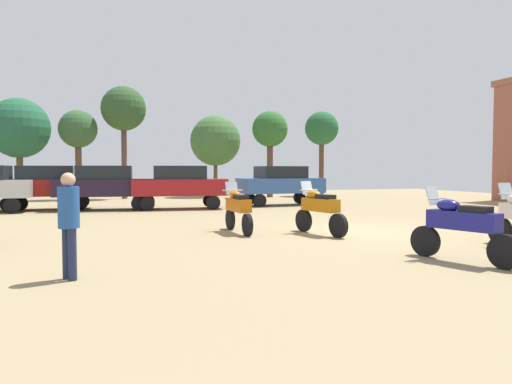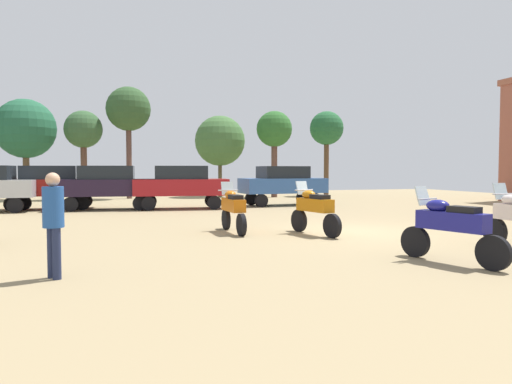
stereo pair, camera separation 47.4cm
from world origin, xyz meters
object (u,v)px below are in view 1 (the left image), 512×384
car_2 (180,184)px  person_1 (69,217)px  tree_5 (78,131)px  tree_7 (270,131)px  motorcycle_5 (461,225)px  car_4 (281,183)px  tree_8 (19,129)px  tree_6 (124,110)px  motorcycle_2 (238,208)px  tree_4 (215,141)px  motorcycle_7 (320,209)px  car_3 (105,184)px  tree_1 (322,130)px  car_5 (47,184)px

car_2 → person_1: bearing=169.7°
tree_5 → tree_7: (11.98, -1.41, 0.20)m
tree_5 → motorcycle_5: bearing=-71.5°
motorcycle_5 → car_4: (2.14, 14.97, 0.44)m
tree_8 → tree_6: bearing=-4.1°
car_2 → tree_8: 12.68m
motorcycle_2 → tree_5: 18.78m
motorcycle_2 → person_1: size_ratio=1.23×
person_1 → tree_4: tree_4 is taller
motorcycle_7 → car_4: (2.98, 10.48, 0.44)m
tree_5 → tree_6: tree_6 is taller
car_3 → motorcycle_7: bearing=-146.4°
tree_5 → tree_7: size_ratio=0.96×
tree_1 → tree_8: (-19.35, 1.17, -0.37)m
motorcycle_5 → person_1: size_ratio=1.25×
motorcycle_7 → tree_7: tree_7 is taller
tree_6 → tree_8: (-5.99, 0.43, -1.30)m
tree_1 → tree_5: (-16.06, 0.86, -0.43)m
car_3 → tree_8: size_ratio=0.73×
car_5 → tree_5: 8.18m
car_4 → tree_7: (2.01, 7.00, 3.25)m
car_3 → tree_1: 16.87m
car_2 → tree_8: (-8.00, 9.33, 3.10)m
motorcycle_2 → tree_6: tree_6 is taller
motorcycle_5 → car_4: 15.13m
motorcycle_2 → tree_1: 20.62m
car_4 → car_5: 11.10m
car_2 → person_1: car_2 is taller
motorcycle_7 → tree_7: (4.99, 17.48, 3.69)m
car_4 → tree_6: 11.88m
tree_7 → car_3: bearing=-146.1°
tree_4 → tree_7: 3.81m
car_2 → motorcycle_7: bearing=-160.5°
motorcycle_2 → tree_1: bearing=54.5°
motorcycle_7 → tree_4: tree_4 is taller
car_2 → tree_8: bearing=47.1°
tree_7 → tree_4: bearing=150.5°
car_3 → tree_5: size_ratio=0.81×
person_1 → tree_7: bearing=-60.9°
tree_6 → tree_7: size_ratio=1.23×
car_4 → tree_1: tree_1 is taller
person_1 → motorcycle_5: bearing=-129.6°
car_2 → tree_7: bearing=-37.3°
tree_6 → tree_8: bearing=175.9°
car_4 → car_5: bearing=81.9°
motorcycle_5 → tree_7: 22.66m
car_2 → tree_4: size_ratio=0.81×
car_4 → car_5: size_ratio=1.01×
motorcycle_7 → car_3: car_3 is taller
motorcycle_7 → tree_1: size_ratio=0.36×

